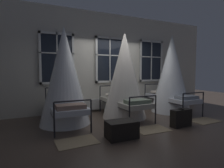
% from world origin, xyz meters
% --- Properties ---
extents(ground, '(17.54, 17.54, 0.00)m').
position_xyz_m(ground, '(0.00, 0.00, 0.00)').
color(ground, '#4C3D33').
extents(back_wall_with_windows, '(8.78, 0.10, 3.44)m').
position_xyz_m(back_wall_with_windows, '(0.00, 1.43, 1.72)').
color(back_wall_with_windows, beige).
rests_on(back_wall_with_windows, ground).
extents(window_bank, '(4.70, 0.10, 2.54)m').
position_xyz_m(window_bank, '(0.00, 1.31, 1.07)').
color(window_bank, black).
rests_on(window_bank, ground).
extents(cot_first, '(1.33, 1.98, 2.56)m').
position_xyz_m(cot_first, '(-1.78, 0.25, 1.24)').
color(cot_first, black).
rests_on(cot_first, ground).
extents(cot_second, '(1.33, 1.99, 2.57)m').
position_xyz_m(cot_second, '(-0.03, 0.18, 1.24)').
color(cot_second, black).
rests_on(cot_second, ground).
extents(cot_third, '(1.33, 2.00, 2.63)m').
position_xyz_m(cot_third, '(1.80, 0.18, 1.27)').
color(cot_third, black).
rests_on(cot_third, ground).
extents(rug_first, '(0.82, 0.59, 0.01)m').
position_xyz_m(rug_first, '(-1.81, -1.14, 0.01)').
color(rug_first, '#8E7A5B').
rests_on(rug_first, ground).
extents(rug_second, '(0.82, 0.58, 0.01)m').
position_xyz_m(rug_second, '(0.00, -1.14, 0.01)').
color(rug_second, '#8E7A5B').
rests_on(rug_second, ground).
extents(rug_third, '(0.82, 0.58, 0.01)m').
position_xyz_m(rug_third, '(1.81, -1.14, 0.01)').
color(rug_third, '#8E7A5B').
rests_on(rug_third, ground).
extents(suitcase_dark, '(0.56, 0.22, 0.47)m').
position_xyz_m(suitcase_dark, '(0.82, -1.25, 0.22)').
color(suitcase_dark, black).
rests_on(suitcase_dark, ground).
extents(travel_trunk, '(0.65, 0.42, 0.37)m').
position_xyz_m(travel_trunk, '(-0.91, -1.32, 0.18)').
color(travel_trunk, black).
rests_on(travel_trunk, ground).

